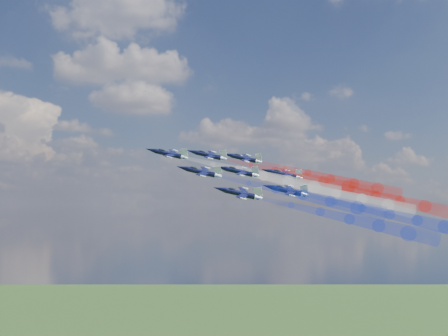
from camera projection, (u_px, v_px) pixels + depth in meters
name	position (u px, v px, depth m)	size (l,w,h in m)	color
jet_lead	(169.00, 154.00, 160.70)	(10.20, 12.75, 3.40)	black
trail_lead	(263.00, 176.00, 159.67)	(4.25, 44.16, 4.25)	white
jet_inner_left	(201.00, 172.00, 150.10)	(10.20, 12.75, 3.40)	black
trail_inner_left	(303.00, 195.00, 149.07)	(4.25, 44.16, 4.25)	#172EC8
jet_inner_right	(209.00, 155.00, 168.27)	(10.20, 12.75, 3.40)	black
trail_inner_right	(299.00, 176.00, 167.24)	(4.25, 44.16, 4.25)	red
jet_outer_left	(240.00, 194.00, 139.84)	(10.20, 12.75, 3.40)	black
trail_outer_left	(350.00, 219.00, 138.81)	(4.25, 44.16, 4.25)	#172EC8
jet_center_third	(239.00, 172.00, 158.54)	(10.20, 12.75, 3.40)	black
trail_center_third	(336.00, 194.00, 157.51)	(4.25, 44.16, 4.25)	white
jet_outer_right	(244.00, 158.00, 176.32)	(10.20, 12.75, 3.40)	black
trail_outer_right	(331.00, 178.00, 175.29)	(4.25, 44.16, 4.25)	red
jet_rear_left	(287.00, 191.00, 149.75)	(10.20, 12.75, 3.40)	black
trail_rear_left	(390.00, 214.00, 148.72)	(4.25, 44.16, 4.25)	#172EC8
jet_rear_right	(284.00, 174.00, 166.70)	(10.20, 12.75, 3.40)	black
trail_rear_right	(376.00, 195.00, 165.67)	(4.25, 44.16, 4.25)	red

